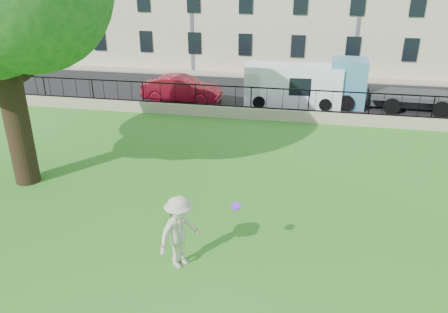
% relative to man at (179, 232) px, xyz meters
% --- Properties ---
extents(ground, '(120.00, 120.00, 0.00)m').
position_rel_man_xyz_m(ground, '(0.11, 0.85, -1.03)').
color(ground, '#33771C').
rests_on(ground, ground).
extents(retaining_wall, '(50.00, 0.40, 0.60)m').
position_rel_man_xyz_m(retaining_wall, '(0.11, 12.85, -0.73)').
color(retaining_wall, tan).
rests_on(retaining_wall, ground).
extents(iron_railing, '(50.00, 0.05, 1.13)m').
position_rel_man_xyz_m(iron_railing, '(0.11, 12.85, 0.12)').
color(iron_railing, black).
rests_on(iron_railing, retaining_wall).
extents(street, '(60.00, 9.00, 0.01)m').
position_rel_man_xyz_m(street, '(0.11, 17.55, -1.03)').
color(street, black).
rests_on(street, ground).
extents(sidewalk, '(60.00, 1.40, 0.12)m').
position_rel_man_xyz_m(sidewalk, '(0.11, 22.75, -0.97)').
color(sidewalk, tan).
rests_on(sidewalk, ground).
extents(man, '(1.37, 1.54, 2.07)m').
position_rel_man_xyz_m(man, '(0.00, 0.00, 0.00)').
color(man, beige).
rests_on(man, ground).
extents(frisbee, '(0.34, 0.33, 0.12)m').
position_rel_man_xyz_m(frisbee, '(1.41, 0.53, 0.64)').
color(frisbee, '#7D29E9').
extents(red_sedan, '(4.72, 1.68, 1.55)m').
position_rel_man_xyz_m(red_sedan, '(-4.39, 15.25, -0.26)').
color(red_sedan, maroon).
rests_on(red_sedan, street).
extents(white_van, '(5.60, 2.45, 2.30)m').
position_rel_man_xyz_m(white_van, '(2.11, 16.00, 0.12)').
color(white_van, white).
rests_on(white_van, street).
extents(blue_truck, '(6.54, 2.58, 2.70)m').
position_rel_man_xyz_m(blue_truck, '(7.45, 16.25, 0.32)').
color(blue_truck, '#4E92B9').
rests_on(blue_truck, street).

